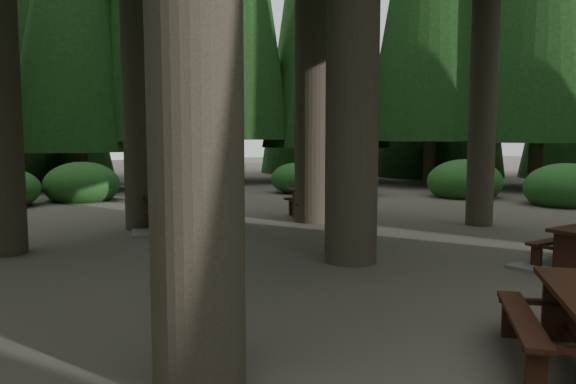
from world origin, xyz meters
name	(u,v)px	position (x,y,z in m)	size (l,w,h in m)	color
ground	(314,269)	(0.00, 0.00, 0.00)	(80.00, 80.00, 0.00)	#574E47
picnic_table_c	(185,217)	(-0.63, 4.57, 0.26)	(2.61, 2.30, 0.77)	gray
picnic_table_d	(323,198)	(2.91, 4.62, 0.49)	(1.97, 1.73, 0.74)	#34150F
shrub_ring	(328,232)	(0.70, 0.75, 0.40)	(23.86, 24.64, 1.49)	#235D20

